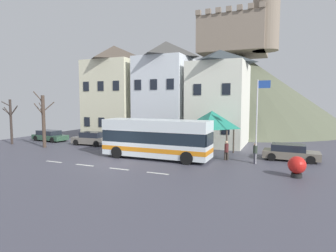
{
  "coord_description": "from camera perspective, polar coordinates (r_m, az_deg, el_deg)",
  "views": [
    {
      "loc": [
        12.08,
        -17.61,
        4.75
      ],
      "look_at": [
        2.19,
        5.9,
        2.46
      ],
      "focal_mm": 29.56,
      "sensor_mm": 36.0,
      "label": 1
    }
  ],
  "objects": [
    {
      "name": "ground_plane",
      "position": [
        21.88,
        -11.46,
        -7.59
      ],
      "size": [
        40.0,
        60.0,
        0.07
      ],
      "color": "#484854"
    },
    {
      "name": "townhouse_00",
      "position": [
        35.35,
        -10.96,
        6.71
      ],
      "size": [
        6.25,
        5.64,
        11.57
      ],
      "color": "beige",
      "rests_on": "ground_plane"
    },
    {
      "name": "townhouse_01",
      "position": [
        32.55,
        -0.42,
        7.01
      ],
      "size": [
        5.71,
        6.64,
        11.63
      ],
      "color": "silver",
      "rests_on": "ground_plane"
    },
    {
      "name": "townhouse_02",
      "position": [
        30.74,
        10.48,
        5.76
      ],
      "size": [
        5.72,
        6.9,
        10.27
      ],
      "color": "silver",
      "rests_on": "ground_plane"
    },
    {
      "name": "hilltop_castle",
      "position": [
        52.2,
        13.35,
        7.95
      ],
      "size": [
        38.46,
        38.46,
        23.5
      ],
      "color": "#5A5F49",
      "rests_on": "ground_plane"
    },
    {
      "name": "transit_bus",
      "position": [
        22.9,
        -2.44,
        -2.72
      ],
      "size": [
        9.13,
        2.62,
        3.23
      ],
      "rotation": [
        0.0,
        0.0,
        -0.0
      ],
      "color": "white",
      "rests_on": "ground_plane"
    },
    {
      "name": "bus_shelter",
      "position": [
        24.66,
        9.03,
        1.32
      ],
      "size": [
        3.6,
        3.6,
        3.91
      ],
      "color": "#473D33",
      "rests_on": "ground_plane"
    },
    {
      "name": "parked_car_00",
      "position": [
        24.44,
        23.87,
        -5.0
      ],
      "size": [
        4.29,
        2.07,
        1.3
      ],
      "rotation": [
        0.0,
        0.0,
        -0.03
      ],
      "color": "#71695B",
      "rests_on": "ground_plane"
    },
    {
      "name": "parked_car_01",
      "position": [
        31.3,
        -15.54,
        -2.52
      ],
      "size": [
        3.99,
        2.05,
        1.42
      ],
      "rotation": [
        0.0,
        0.0,
        3.19
      ],
      "color": "slate",
      "rests_on": "ground_plane"
    },
    {
      "name": "parked_car_02",
      "position": [
        36.13,
        -23.21,
        -1.85
      ],
      "size": [
        4.59,
        2.27,
        1.26
      ],
      "rotation": [
        0.0,
        0.0,
        -0.1
      ],
      "color": "#2F523C",
      "rests_on": "ground_plane"
    },
    {
      "name": "pedestrian_00",
      "position": [
        22.2,
        17.54,
        -5.11
      ],
      "size": [
        0.32,
        0.35,
        1.6
      ],
      "color": "#2D2D38",
      "rests_on": "ground_plane"
    },
    {
      "name": "pedestrian_01",
      "position": [
        22.86,
        11.96,
        -4.81
      ],
      "size": [
        0.36,
        0.32,
        1.57
      ],
      "color": "#38332D",
      "rests_on": "ground_plane"
    },
    {
      "name": "pedestrian_02",
      "position": [
        23.75,
        8.12,
        -4.53
      ],
      "size": [
        0.39,
        0.34,
        1.5
      ],
      "color": "#2D2D38",
      "rests_on": "ground_plane"
    },
    {
      "name": "public_bench",
      "position": [
        27.12,
        7.04,
        -3.99
      ],
      "size": [
        1.51,
        0.48,
        0.87
      ],
      "color": "#33473D",
      "rests_on": "ground_plane"
    },
    {
      "name": "flagpole",
      "position": [
        21.81,
        18.07,
        2.16
      ],
      "size": [
        0.95,
        0.1,
        6.35
      ],
      "color": "silver",
      "rests_on": "ground_plane"
    },
    {
      "name": "harbour_buoy",
      "position": [
        19.17,
        25.04,
        -7.43
      ],
      "size": [
        1.09,
        1.09,
        1.34
      ],
      "color": "black",
      "rests_on": "ground_plane"
    },
    {
      "name": "bare_tree_00",
      "position": [
        31.02,
        -24.3,
        1.13
      ],
      "size": [
        1.91,
        1.32,
        5.77
      ],
      "color": "#47382D",
      "rests_on": "ground_plane"
    },
    {
      "name": "bare_tree_01",
      "position": [
        35.09,
        -29.67,
        1.08
      ],
      "size": [
        2.48,
        1.95,
        4.95
      ],
      "color": "#382D28",
      "rests_on": "ground_plane"
    }
  ]
}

